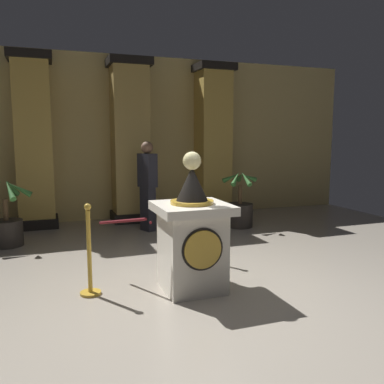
{
  "coord_description": "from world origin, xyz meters",
  "views": [
    {
      "loc": [
        -1.66,
        -4.29,
        1.79
      ],
      "look_at": [
        -0.11,
        0.03,
        1.17
      ],
      "focal_mm": 37.53,
      "sensor_mm": 36.0,
      "label": 1
    }
  ],
  "objects_px": {
    "stanchion_far": "(90,263)",
    "potted_palm_left": "(7,226)",
    "potted_palm_right": "(240,210)",
    "bystander_guest": "(148,183)",
    "stanchion_near": "(199,235)",
    "pedestal_clock": "(192,237)"
  },
  "relations": [
    {
      "from": "stanchion_far",
      "to": "bystander_guest",
      "type": "relative_size",
      "value": 0.62
    },
    {
      "from": "stanchion_near",
      "to": "potted_palm_left",
      "type": "height_order",
      "value": "potted_palm_left"
    },
    {
      "from": "potted_palm_right",
      "to": "bystander_guest",
      "type": "bearing_deg",
      "value": 170.41
    },
    {
      "from": "pedestal_clock",
      "to": "stanchion_far",
      "type": "height_order",
      "value": "pedestal_clock"
    },
    {
      "from": "potted_palm_left",
      "to": "bystander_guest",
      "type": "xyz_separation_m",
      "value": [
        2.47,
        0.31,
        0.58
      ]
    },
    {
      "from": "potted_palm_left",
      "to": "bystander_guest",
      "type": "height_order",
      "value": "bystander_guest"
    },
    {
      "from": "stanchion_near",
      "to": "potted_palm_right",
      "type": "height_order",
      "value": "potted_palm_right"
    },
    {
      "from": "stanchion_far",
      "to": "potted_palm_right",
      "type": "relative_size",
      "value": 0.91
    },
    {
      "from": "potted_palm_right",
      "to": "potted_palm_left",
      "type": "bearing_deg",
      "value": -179.98
    },
    {
      "from": "pedestal_clock",
      "to": "stanchion_far",
      "type": "bearing_deg",
      "value": 168.03
    },
    {
      "from": "pedestal_clock",
      "to": "potted_palm_left",
      "type": "height_order",
      "value": "pedestal_clock"
    },
    {
      "from": "stanchion_near",
      "to": "bystander_guest",
      "type": "relative_size",
      "value": 0.61
    },
    {
      "from": "potted_palm_left",
      "to": "stanchion_near",
      "type": "bearing_deg",
      "value": -33.33
    },
    {
      "from": "stanchion_far",
      "to": "potted_palm_left",
      "type": "xyz_separation_m",
      "value": [
        -1.09,
        2.61,
        -0.03
      ]
    },
    {
      "from": "potted_palm_left",
      "to": "potted_palm_right",
      "type": "xyz_separation_m",
      "value": [
        4.29,
        0.0,
        -0.01
      ]
    },
    {
      "from": "stanchion_near",
      "to": "potted_palm_left",
      "type": "bearing_deg",
      "value": 146.67
    },
    {
      "from": "stanchion_far",
      "to": "potted_palm_left",
      "type": "distance_m",
      "value": 2.83
    },
    {
      "from": "stanchion_far",
      "to": "bystander_guest",
      "type": "distance_m",
      "value": 3.27
    },
    {
      "from": "stanchion_near",
      "to": "bystander_guest",
      "type": "bearing_deg",
      "value": 96.93
    },
    {
      "from": "potted_palm_left",
      "to": "bystander_guest",
      "type": "relative_size",
      "value": 0.67
    },
    {
      "from": "pedestal_clock",
      "to": "stanchion_near",
      "type": "distance_m",
      "value": 1.19
    },
    {
      "from": "stanchion_far",
      "to": "potted_palm_right",
      "type": "xyz_separation_m",
      "value": [
        3.2,
        2.61,
        -0.04
      ]
    }
  ]
}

